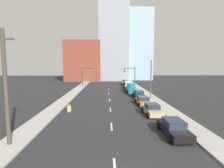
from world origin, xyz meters
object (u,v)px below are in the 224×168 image
object	(u,v)px
traffic_signal_right	(132,74)
pickup_truck_teal	(131,89)
sedan_orange	(143,101)
sedan_navy	(139,95)
sedan_tan	(152,110)
sedan_yellow	(125,82)
traffic_signal_left	(86,74)
street_lamp	(151,75)
sedan_brown	(127,83)
sedan_black	(174,128)
box_truck_white	(128,85)
utility_pole_left_near	(6,87)
traffic_barrel	(69,108)

from	to	relation	value
traffic_signal_right	pickup_truck_teal	size ratio (longest dim) A/B	0.95
sedan_orange	sedan_navy	bearing A→B (deg)	86.26
sedan_tan	sedan_yellow	distance (m)	37.08
traffic_signal_left	sedan_tan	distance (m)	31.96
street_lamp	traffic_signal_right	bearing A→B (deg)	93.38
traffic_signal_right	sedan_navy	world-z (taller)	traffic_signal_right
traffic_signal_left	street_lamp	xyz separation A→B (m)	(14.64, -18.37, 0.77)
sedan_tan	sedan_brown	xyz separation A→B (m)	(0.39, 32.13, 0.04)
sedan_black	sedan_orange	size ratio (longest dim) A/B	1.00
traffic_signal_left	traffic_signal_right	xyz separation A→B (m)	(13.55, 0.00, 0.00)
traffic_signal_left	traffic_signal_right	size ratio (longest dim) A/B	1.00
sedan_navy	box_truck_white	xyz separation A→B (m)	(-0.35, 13.89, 0.24)
sedan_navy	sedan_yellow	distance (m)	25.73
utility_pole_left_near	sedan_orange	world-z (taller)	utility_pole_left_near
sedan_black	box_truck_white	xyz separation A→B (m)	(-0.26, 31.91, 0.25)
utility_pole_left_near	sedan_orange	xyz separation A→B (m)	(13.64, 14.19, -4.07)
sedan_black	sedan_yellow	distance (m)	43.75
sedan_tan	box_truck_white	xyz separation A→B (m)	(-0.02, 25.24, 0.27)
sedan_black	sedan_yellow	xyz separation A→B (m)	(-0.01, 43.75, -0.03)
sedan_black	traffic_signal_right	bearing A→B (deg)	87.70
traffic_signal_left	pickup_truck_teal	distance (m)	16.63
utility_pole_left_near	sedan_yellow	size ratio (longest dim) A/B	2.03
sedan_black	sedan_orange	bearing A→B (deg)	90.76
sedan_orange	pickup_truck_teal	distance (m)	12.41
pickup_truck_teal	sedan_brown	xyz separation A→B (m)	(0.58, 13.98, -0.17)
street_lamp	sedan_brown	size ratio (longest dim) A/B	1.81
box_truck_white	sedan_yellow	distance (m)	11.85
traffic_signal_left	sedan_yellow	world-z (taller)	traffic_signal_left
sedan_orange	sedan_yellow	size ratio (longest dim) A/B	1.06
sedan_tan	sedan_yellow	xyz separation A→B (m)	(0.23, 37.08, -0.01)
utility_pole_left_near	box_truck_white	distance (m)	36.53
street_lamp	sedan_orange	size ratio (longest dim) A/B	1.61
sedan_brown	utility_pole_left_near	bearing A→B (deg)	-109.87
traffic_signal_right	street_lamp	size ratio (longest dim) A/B	0.76
traffic_signal_right	utility_pole_left_near	bearing A→B (deg)	-111.76
traffic_signal_left	box_truck_white	bearing A→B (deg)	-19.18
utility_pole_left_near	sedan_tan	xyz separation A→B (m)	(13.64, 8.45, -4.04)
sedan_tan	traffic_signal_right	bearing A→B (deg)	85.57
traffic_signal_right	utility_pole_left_near	world-z (taller)	utility_pole_left_near
street_lamp	sedan_orange	world-z (taller)	street_lamp
traffic_signal_left	traffic_signal_right	world-z (taller)	same
street_lamp	box_truck_white	distance (m)	14.85
traffic_signal_left	traffic_signal_right	distance (m)	13.55
traffic_signal_right	sedan_brown	bearing A→B (deg)	112.00
sedan_tan	sedan_yellow	world-z (taller)	sedan_tan
pickup_truck_teal	sedan_orange	bearing A→B (deg)	-88.97
street_lamp	sedan_brown	bearing A→B (deg)	95.90
utility_pole_left_near	street_lamp	xyz separation A→B (m)	(16.20, 19.52, -0.19)
sedan_black	traffic_barrel	bearing A→B (deg)	143.27
street_lamp	sedan_tan	bearing A→B (deg)	-103.04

